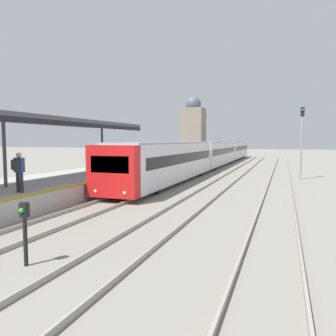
% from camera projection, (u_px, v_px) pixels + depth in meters
% --- Properties ---
extents(platform_canopy, '(4.00, 21.50, 3.32)m').
position_uv_depth(platform_canopy, '(4.00, 118.00, 14.94)').
color(platform_canopy, '#4C515B').
rests_on(platform_canopy, station_platform).
extents(person_on_platform, '(0.40, 0.40, 1.66)m').
position_uv_depth(person_on_platform, '(19.00, 169.00, 13.49)').
color(person_on_platform, '#2D2D33').
rests_on(person_on_platform, station_platform).
extents(train_near, '(2.65, 48.67, 2.92)m').
position_uv_depth(train_near, '(214.00, 152.00, 38.42)').
color(train_near, red).
rests_on(train_near, ground_plane).
extents(signal_post_near, '(0.20, 0.21, 1.56)m').
position_uv_depth(signal_post_near, '(25.00, 226.00, 7.84)').
color(signal_post_near, black).
rests_on(signal_post_near, ground_plane).
extents(signal_mast_far, '(0.28, 0.29, 5.57)m').
position_uv_depth(signal_mast_far, '(302.00, 135.00, 25.15)').
color(signal_mast_far, gray).
rests_on(signal_mast_far, ground_plane).
extents(distant_domed_building, '(4.00, 4.00, 11.15)m').
position_uv_depth(distant_domed_building, '(193.00, 129.00, 60.54)').
color(distant_domed_building, slate).
rests_on(distant_domed_building, ground_plane).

